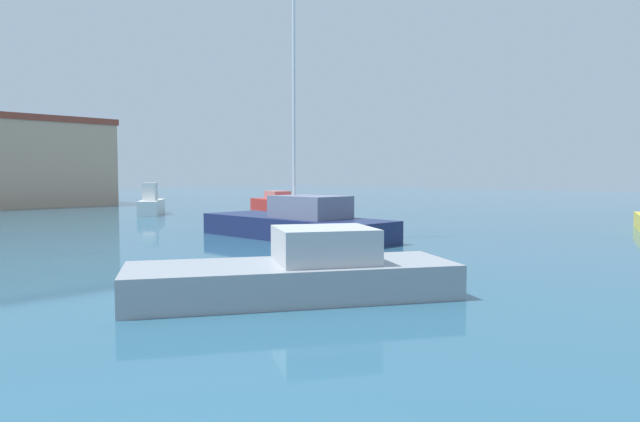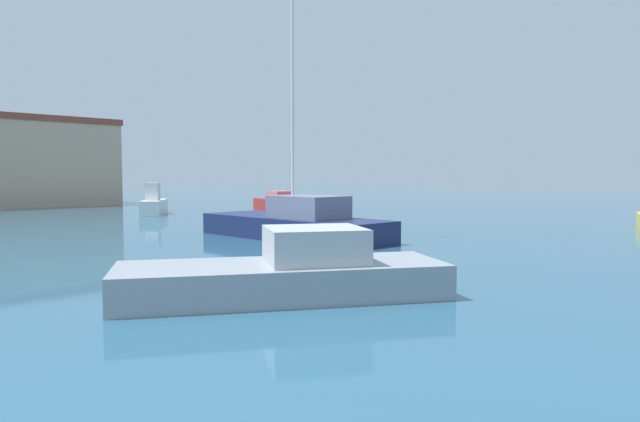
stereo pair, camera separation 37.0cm
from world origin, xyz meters
name	(u,v)px [view 1 (the left image)]	position (x,y,z in m)	size (l,w,h in m)	color
water	(213,229)	(15.00, 20.00, 0.00)	(160.00, 160.00, 0.00)	#285670
sailboat_navy_far_left	(297,223)	(14.90, 13.95, 0.65)	(2.84, 8.94, 12.88)	#19234C
motorboat_grey_mid_harbor	(298,274)	(7.27, 5.73, 0.51)	(7.10, 5.57, 1.48)	gray
motorboat_white_outer_mooring	(151,204)	(17.99, 31.28, 0.66)	(3.64, 4.29, 2.09)	white
motorboat_red_distant_north	(281,204)	(26.11, 27.61, 0.50)	(3.91, 7.00, 1.43)	#B22823
yacht_club	(15,162)	(15.15, 48.32, 3.65)	(13.71, 9.06, 7.29)	tan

